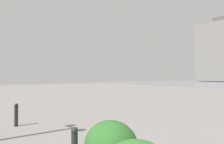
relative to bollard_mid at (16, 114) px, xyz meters
The scene contains 2 objects.
building_annex 71.32m from the bollard_mid, 73.89° to the right, with size 13.00×12.81×21.34m.
bollard_mid is the anchor object (origin of this frame).
Camera 1 is at (-0.65, 1.05, 1.74)m, focal length 30.89 mm.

